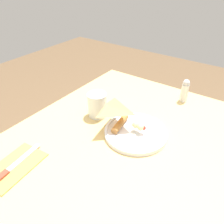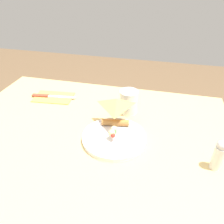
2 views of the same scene
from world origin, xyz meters
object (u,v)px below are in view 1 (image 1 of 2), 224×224
at_px(plate_pizza, 135,131).
at_px(salt_shaker, 185,90).
at_px(dining_table, 124,176).
at_px(milk_glass, 97,106).
at_px(napkin_folded, 15,166).
at_px(butter_knife, 11,168).

relative_size(plate_pizza, salt_shaker, 2.17).
distance_m(dining_table, milk_glass, 0.29).
height_order(milk_glass, salt_shaker, salt_shaker).
xyz_separation_m(dining_table, plate_pizza, (0.10, 0.02, 0.13)).
bearing_deg(dining_table, napkin_folded, 135.12).
relative_size(dining_table, milk_glass, 10.65).
height_order(plate_pizza, salt_shaker, salt_shaker).
bearing_deg(butter_knife, plate_pizza, -39.01).
xyz_separation_m(napkin_folded, butter_knife, (-0.01, -0.00, 0.00)).
relative_size(plate_pizza, napkin_folded, 1.21).
distance_m(napkin_folded, salt_shaker, 0.72).
bearing_deg(butter_knife, salt_shaker, -29.47).
xyz_separation_m(plate_pizza, milk_glass, (0.02, 0.18, 0.03)).
height_order(napkin_folded, butter_knife, butter_knife).
bearing_deg(salt_shaker, napkin_folded, 157.33).
bearing_deg(plate_pizza, milk_glass, 84.54).
bearing_deg(milk_glass, salt_shaker, -38.22).
xyz_separation_m(milk_glass, butter_knife, (-0.37, 0.04, -0.04)).
xyz_separation_m(butter_knife, salt_shaker, (0.68, -0.28, 0.05)).
height_order(plate_pizza, butter_knife, plate_pizza).
bearing_deg(napkin_folded, dining_table, -44.88).
height_order(milk_glass, butter_knife, milk_glass).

